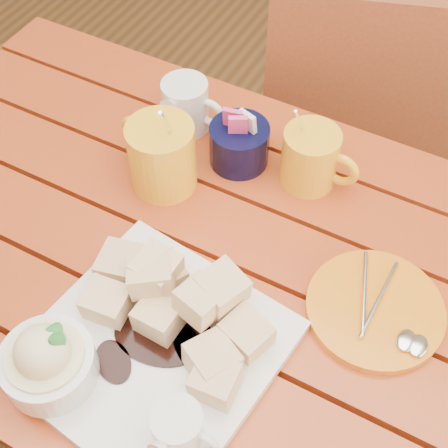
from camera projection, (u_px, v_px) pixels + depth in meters
The scene contains 8 objects.
table at pixel (207, 332), 0.92m from camera, with size 1.20×0.79×0.75m.
dessert_plate at pixel (135, 342), 0.75m from camera, with size 0.32×0.32×0.11m.
coffee_mug_left at pixel (161, 154), 0.91m from camera, with size 0.14×0.10×0.17m.
coffee_mug_right at pixel (312, 158), 0.92m from camera, with size 0.12×0.08×0.14m.
cream_pitcher at pixel (186, 105), 0.99m from camera, with size 0.11×0.09×0.09m.
sugar_caddy at pixel (239, 144), 0.96m from camera, with size 0.09×0.09×0.10m.
orange_saucer at pixel (376, 310), 0.81m from camera, with size 0.18×0.18×0.02m.
chair_far at pixel (363, 134), 1.37m from camera, with size 0.54×0.54×0.90m.
Camera 1 is at (0.23, -0.37, 1.46)m, focal length 50.00 mm.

